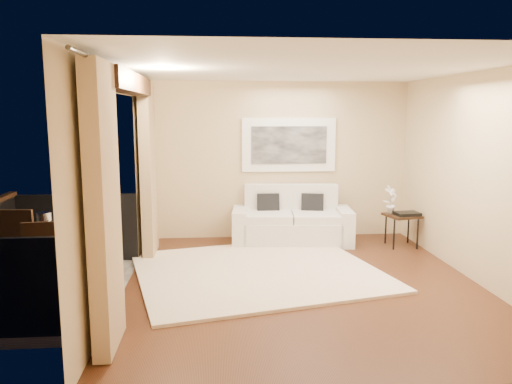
{
  "coord_description": "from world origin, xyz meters",
  "views": [
    {
      "loc": [
        -1.11,
        -6.07,
        2.19
      ],
      "look_at": [
        -0.52,
        0.95,
        1.05
      ],
      "focal_mm": 35.0,
      "sensor_mm": 36.0,
      "label": 1
    }
  ],
  "objects": [
    {
      "name": "floor",
      "position": [
        0.0,
        0.0,
        0.0
      ],
      "size": [
        5.0,
        5.0,
        0.0
      ],
      "primitive_type": "plane",
      "color": "#4D2816",
      "rests_on": "ground"
    },
    {
      "name": "room_shell",
      "position": [
        -2.13,
        0.0,
        2.52
      ],
      "size": [
        5.0,
        6.4,
        5.0
      ],
      "color": "white",
      "rests_on": "ground"
    },
    {
      "name": "balcony",
      "position": [
        -3.31,
        0.0,
        0.18
      ],
      "size": [
        1.81,
        2.6,
        1.17
      ],
      "color": "#605B56",
      "rests_on": "ground"
    },
    {
      "name": "curtains",
      "position": [
        -2.11,
        0.0,
        1.34
      ],
      "size": [
        0.16,
        4.8,
        2.64
      ],
      "color": "tan",
      "rests_on": "ground"
    },
    {
      "name": "artwork",
      "position": [
        0.17,
        2.46,
        1.62
      ],
      "size": [
        1.62,
        0.07,
        0.92
      ],
      "color": "white",
      "rests_on": "room_shell"
    },
    {
      "name": "rug",
      "position": [
        -0.54,
        0.49,
        0.02
      ],
      "size": [
        3.74,
        3.43,
        0.04
      ],
      "primitive_type": "cube",
      "rotation": [
        0.0,
        0.0,
        0.23
      ],
      "color": "#F5DFC5",
      "rests_on": "floor"
    },
    {
      "name": "sofa",
      "position": [
        0.18,
        2.09,
        0.34
      ],
      "size": [
        2.04,
        1.01,
        0.95
      ],
      "rotation": [
        0.0,
        0.0,
        -0.09
      ],
      "color": "silver",
      "rests_on": "floor"
    },
    {
      "name": "side_table",
      "position": [
        1.93,
        1.66,
        0.47
      ],
      "size": [
        0.59,
        0.59,
        0.53
      ],
      "rotation": [
        0.0,
        0.0,
        0.23
      ],
      "color": "black",
      "rests_on": "floor"
    },
    {
      "name": "tray",
      "position": [
        1.99,
        1.61,
        0.56
      ],
      "size": [
        0.41,
        0.32,
        0.05
      ],
      "primitive_type": "cube",
      "rotation": [
        0.0,
        0.0,
        0.1
      ],
      "color": "black",
      "rests_on": "side_table"
    },
    {
      "name": "orchid",
      "position": [
        1.77,
        1.76,
        0.76
      ],
      "size": [
        0.3,
        0.27,
        0.47
      ],
      "primitive_type": "imported",
      "rotation": [
        0.0,
        0.0,
        0.55
      ],
      "color": "white",
      "rests_on": "side_table"
    },
    {
      "name": "bistro_table",
      "position": [
        -2.98,
        -0.16,
        0.71
      ],
      "size": [
        0.77,
        0.77,
        0.8
      ],
      "rotation": [
        0.0,
        0.0,
        0.16
      ],
      "color": "black",
      "rests_on": "balcony"
    },
    {
      "name": "balcony_chair_far",
      "position": [
        -3.58,
        0.33,
        0.57
      ],
      "size": [
        0.46,
        0.46,
        0.98
      ],
      "rotation": [
        0.0,
        0.0,
        3.06
      ],
      "color": "black",
      "rests_on": "balcony"
    },
    {
      "name": "balcony_chair_near",
      "position": [
        -3.08,
        -0.47,
        0.55
      ],
      "size": [
        0.46,
        0.47,
        0.96
      ],
      "rotation": [
        0.0,
        0.0,
        0.13
      ],
      "color": "black",
      "rests_on": "balcony"
    },
    {
      "name": "ice_bucket",
      "position": [
        -3.16,
        -0.02,
        0.9
      ],
      "size": [
        0.18,
        0.18,
        0.2
      ],
      "primitive_type": "cylinder",
      "color": "silver",
      "rests_on": "bistro_table"
    },
    {
      "name": "candle",
      "position": [
        -2.97,
        -0.06,
        0.83
      ],
      "size": [
        0.06,
        0.06,
        0.07
      ],
      "primitive_type": "cylinder",
      "color": "red",
      "rests_on": "bistro_table"
    },
    {
      "name": "vase",
      "position": [
        -3.0,
        -0.34,
        0.89
      ],
      "size": [
        0.04,
        0.04,
        0.18
      ],
      "primitive_type": "cylinder",
      "color": "white",
      "rests_on": "bistro_table"
    },
    {
      "name": "glass_a",
      "position": [
        -2.85,
        -0.25,
        0.86
      ],
      "size": [
        0.06,
        0.06,
        0.12
      ],
      "primitive_type": "cylinder",
      "color": "white",
      "rests_on": "bistro_table"
    },
    {
      "name": "glass_b",
      "position": [
        -2.82,
        -0.17,
        0.86
      ],
      "size": [
        0.06,
        0.06,
        0.12
      ],
      "primitive_type": "cylinder",
      "color": "silver",
      "rests_on": "bistro_table"
    }
  ]
}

